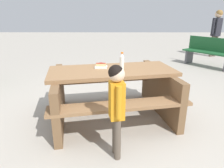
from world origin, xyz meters
The scene contains 7 objects.
ground_plane centered at (0.00, 0.00, 0.00)m, with size 30.00×30.00×0.00m, color #ADA599.
picnic_table centered at (0.00, 0.00, 0.44)m, with size 2.05×1.73×0.75m.
soda_bottle centered at (-0.14, 0.08, 0.87)m, with size 0.06×0.06×0.26m.
hotdog_tray centered at (0.16, -0.07, 0.78)m, with size 0.18×0.12×0.08m.
child_in_coat centered at (-0.05, 0.94, 0.67)m, with size 0.17×0.26×1.05m.
park_bench_near centered at (-2.87, -3.16, 0.45)m, with size 1.24×1.43×0.85m.
bystander_adult centered at (-3.72, -4.70, 1.05)m, with size 0.38×0.30×1.64m.
Camera 1 is at (-0.02, 2.84, 1.51)m, focal length 32.60 mm.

